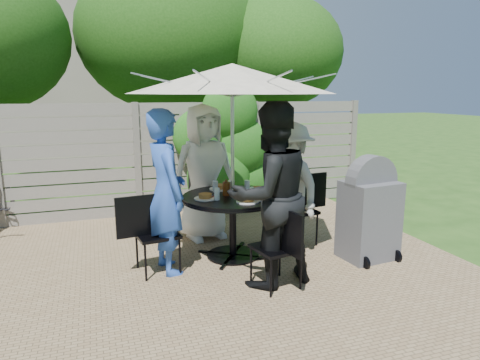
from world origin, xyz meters
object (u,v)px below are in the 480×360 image
object	(u,v)px
patio_table	(233,215)
bbq_grill	(369,213)
glass_right	(247,186)
person_front	(270,196)
plate_left	(205,197)
syrup_jug	(226,189)
glass_left	(217,194)
plate_right	(258,190)
person_left	(166,193)
glass_front	(251,193)
plate_front	(248,200)
chair_back	(201,216)
glass_back	(215,186)
coffee_cup	(232,186)
chair_left	(157,250)
umbrella	(232,79)
plate_extra	(258,197)
person_back	(204,173)
plate_back	(219,188)
chair_front	(276,264)
chair_right	(297,224)
person_right	(289,186)

from	to	relation	value
patio_table	bbq_grill	xyz separation A→B (m)	(1.54, -0.57, 0.03)
patio_table	bbq_grill	size ratio (longest dim) A/B	1.08
glass_right	person_front	bearing A→B (deg)	-95.72
plate_left	syrup_jug	xyz separation A→B (m)	(0.29, 0.10, 0.06)
glass_left	plate_right	bearing A→B (deg)	19.41
person_left	glass_front	distance (m)	0.97
person_front	plate_front	distance (m)	0.49
glass_right	patio_table	bearing A→B (deg)	-148.20
chair_back	plate_front	world-z (taller)	chair_back
glass_back	coffee_cup	bearing A→B (deg)	-1.14
chair_left	umbrella	bearing A→B (deg)	2.00
plate_extra	coffee_cup	distance (m)	0.53
person_back	plate_extra	xyz separation A→B (m)	(0.37, -1.08, -0.11)
patio_table	glass_left	xyz separation A→B (m)	(-0.24, -0.15, 0.31)
patio_table	plate_back	size ratio (longest dim) A/B	5.35
plate_front	syrup_jug	world-z (taller)	syrup_jug
umbrella	chair_front	bearing A→B (deg)	-80.18
chair_right	syrup_jug	xyz separation A→B (m)	(-1.02, -0.12, 0.58)
chair_right	plate_front	world-z (taller)	chair_right
umbrella	chair_front	distance (m)	2.12
plate_left	plate_front	bearing A→B (deg)	-35.20
chair_right	person_left	bearing A→B (deg)	3.39
person_left	chair_front	world-z (taller)	person_left
glass_left	syrup_jug	xyz separation A→B (m)	(0.17, 0.19, 0.01)
patio_table	plate_extra	world-z (taller)	plate_extra
plate_right	glass_right	size ratio (longest dim) A/B	1.86
chair_front	chair_right	distance (m)	1.36
plate_extra	glass_front	size ratio (longest dim) A/B	1.71
chair_right	glass_front	world-z (taller)	chair_right
plate_right	glass_left	world-z (taller)	glass_left
person_front	plate_extra	world-z (taller)	person_front
plate_back	coffee_cup	world-z (taller)	coffee_cup
chair_front	glass_front	distance (m)	0.93
chair_front	syrup_jug	world-z (taller)	syrup_jug
plate_front	umbrella	bearing A→B (deg)	99.80
glass_front	glass_right	distance (m)	0.40
patio_table	plate_left	size ratio (longest dim) A/B	5.35
plate_left	chair_front	bearing A→B (deg)	-59.72
plate_back	bbq_grill	bearing A→B (deg)	-30.05
glass_back	bbq_grill	distance (m)	1.89
coffee_cup	bbq_grill	distance (m)	1.71
chair_front	person_right	distance (m)	1.39
plate_left	glass_left	xyz separation A→B (m)	(0.12, -0.09, 0.05)
person_left	plate_right	xyz separation A→B (m)	(1.17, 0.20, -0.11)
bbq_grill	glass_back	bearing A→B (deg)	148.34
plate_back	plate_right	world-z (taller)	same
chair_back	plate_right	world-z (taller)	chair_back
person_right	coffee_cup	xyz separation A→B (m)	(-0.76, 0.09, 0.03)
glass_front	plate_right	bearing A→B (deg)	55.30
person_front	bbq_grill	bearing A→B (deg)	-179.83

